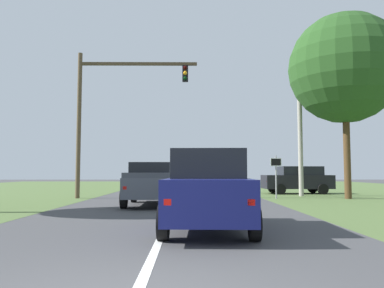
{
  "coord_description": "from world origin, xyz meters",
  "views": [
    {
      "loc": [
        0.61,
        -4.12,
        1.42
      ],
      "look_at": [
        0.79,
        16.53,
        2.93
      ],
      "focal_mm": 36.19,
      "sensor_mm": 36.0,
      "label": 1
    }
  ],
  "objects": [
    {
      "name": "utility_pole_right",
      "position": [
        7.29,
        18.86,
        4.27
      ],
      "size": [
        0.28,
        0.28,
        8.54
      ],
      "primitive_type": "cylinder",
      "color": "#9E998E",
      "rests_on": "ground_plane"
    },
    {
      "name": "crossing_suv_far",
      "position": [
        7.82,
        21.45,
        0.94
      ],
      "size": [
        4.5,
        2.22,
        1.8
      ],
      "color": "black",
      "rests_on": "ground_plane"
    },
    {
      "name": "ground_plane",
      "position": [
        0.0,
        9.83,
        0.0
      ],
      "size": [
        120.0,
        120.0,
        0.0
      ],
      "primitive_type": "plane",
      "color": "#424244"
    },
    {
      "name": "oak_tree_right",
      "position": [
        9.11,
        16.52,
        7.07
      ],
      "size": [
        6.0,
        6.0,
        10.08
      ],
      "color": "#4C351E",
      "rests_on": "ground_plane"
    },
    {
      "name": "traffic_light",
      "position": [
        -3.83,
        17.08,
        5.23
      ],
      "size": [
        6.64,
        0.4,
        8.05
      ],
      "color": "brown",
      "rests_on": "ground_plane"
    },
    {
      "name": "red_suv_near",
      "position": [
        1.09,
        5.56,
        1.02
      ],
      "size": [
        2.27,
        4.85,
        1.95
      ],
      "color": "navy",
      "rests_on": "ground_plane"
    },
    {
      "name": "keep_moving_sign",
      "position": [
        5.28,
        16.56,
        1.48
      ],
      "size": [
        0.6,
        0.09,
        2.31
      ],
      "color": "gray",
      "rests_on": "ground_plane"
    },
    {
      "name": "pickup_truck_lead",
      "position": [
        -1.01,
        12.62,
        0.94
      ],
      "size": [
        2.19,
        5.13,
        1.83
      ],
      "color": "#4C515B",
      "rests_on": "ground_plane"
    }
  ]
}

